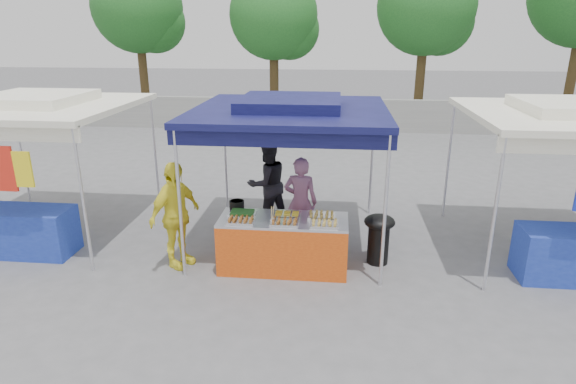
# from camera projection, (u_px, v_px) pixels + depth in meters

# --- Properties ---
(ground_plane) EXTENTS (80.00, 80.00, 0.00)m
(ground_plane) POSITION_uv_depth(u_px,v_px,m) (284.00, 265.00, 7.82)
(ground_plane) COLOR slate
(back_wall) EXTENTS (40.00, 0.25, 1.20)m
(back_wall) POSITION_uv_depth(u_px,v_px,m) (316.00, 115.00, 17.99)
(back_wall) COLOR gray
(back_wall) RESTS_ON ground_plane
(main_canopy) EXTENTS (3.20, 3.20, 2.57)m
(main_canopy) POSITION_uv_depth(u_px,v_px,m) (290.00, 110.00, 7.97)
(main_canopy) COLOR silver
(main_canopy) RESTS_ON ground_plane
(neighbor_stall_left) EXTENTS (3.20, 3.20, 2.57)m
(neighbor_stall_left) POSITION_uv_depth(u_px,v_px,m) (29.00, 154.00, 8.28)
(neighbor_stall_left) COLOR silver
(neighbor_stall_left) RESTS_ON ground_plane
(tree_0) EXTENTS (3.71, 3.69, 6.34)m
(tree_0) POSITION_uv_depth(u_px,v_px,m) (142.00, 11.00, 19.80)
(tree_0) COLOR #48361B
(tree_0) RESTS_ON ground_plane
(tree_1) EXTENTS (3.48, 3.41, 5.87)m
(tree_1) POSITION_uv_depth(u_px,v_px,m) (277.00, 19.00, 18.68)
(tree_1) COLOR #48361B
(tree_1) RESTS_ON ground_plane
(tree_2) EXTENTS (3.70, 3.67, 6.31)m
(tree_2) POSITION_uv_depth(u_px,v_px,m) (430.00, 10.00, 18.11)
(tree_2) COLOR #48361B
(tree_2) RESTS_ON ground_plane
(vendor_table) EXTENTS (2.00, 0.80, 0.85)m
(vendor_table) POSITION_uv_depth(u_px,v_px,m) (283.00, 244.00, 7.59)
(vendor_table) COLOR #D84D13
(vendor_table) RESTS_ON ground_plane
(food_tray_fl) EXTENTS (0.42, 0.30, 0.07)m
(food_tray_fl) POSITION_uv_depth(u_px,v_px,m) (241.00, 221.00, 7.27)
(food_tray_fl) COLOR silver
(food_tray_fl) RESTS_ON vendor_table
(food_tray_fm) EXTENTS (0.42, 0.30, 0.07)m
(food_tray_fm) POSITION_uv_depth(u_px,v_px,m) (284.00, 223.00, 7.21)
(food_tray_fm) COLOR silver
(food_tray_fm) RESTS_ON vendor_table
(food_tray_fr) EXTENTS (0.42, 0.30, 0.07)m
(food_tray_fr) POSITION_uv_depth(u_px,v_px,m) (324.00, 224.00, 7.16)
(food_tray_fr) COLOR silver
(food_tray_fr) RESTS_ON vendor_table
(food_tray_bl) EXTENTS (0.42, 0.30, 0.07)m
(food_tray_bl) POSITION_uv_depth(u_px,v_px,m) (242.00, 213.00, 7.57)
(food_tray_bl) COLOR silver
(food_tray_bl) RESTS_ON vendor_table
(food_tray_bm) EXTENTS (0.42, 0.30, 0.07)m
(food_tray_bm) POSITION_uv_depth(u_px,v_px,m) (287.00, 214.00, 7.53)
(food_tray_bm) COLOR silver
(food_tray_bm) RESTS_ON vendor_table
(food_tray_br) EXTENTS (0.42, 0.30, 0.07)m
(food_tray_br) POSITION_uv_depth(u_px,v_px,m) (322.00, 216.00, 7.47)
(food_tray_br) COLOR silver
(food_tray_br) RESTS_ON vendor_table
(cooking_pot) EXTENTS (0.24, 0.24, 0.14)m
(cooking_pot) POSITION_uv_depth(u_px,v_px,m) (237.00, 205.00, 7.83)
(cooking_pot) COLOR black
(cooking_pot) RESTS_ON vendor_table
(skewer_cup) EXTENTS (0.07, 0.07, 0.09)m
(skewer_cup) POSITION_uv_depth(u_px,v_px,m) (272.00, 221.00, 7.23)
(skewer_cup) COLOR silver
(skewer_cup) RESTS_ON vendor_table
(wok_burner) EXTENTS (0.49, 0.49, 0.83)m
(wok_burner) POSITION_uv_depth(u_px,v_px,m) (379.00, 235.00, 7.75)
(wok_burner) COLOR black
(wok_burner) RESTS_ON ground_plane
(crate_left) EXTENTS (0.49, 0.35, 0.30)m
(crate_left) POSITION_uv_depth(u_px,v_px,m) (266.00, 239.00, 8.44)
(crate_left) COLOR #162BB5
(crate_left) RESTS_ON ground_plane
(crate_right) EXTENTS (0.50, 0.35, 0.30)m
(crate_right) POSITION_uv_depth(u_px,v_px,m) (304.00, 243.00, 8.26)
(crate_right) COLOR #162BB5
(crate_right) RESTS_ON ground_plane
(crate_stacked) EXTENTS (0.46, 0.32, 0.28)m
(crate_stacked) POSITION_uv_depth(u_px,v_px,m) (304.00, 227.00, 8.17)
(crate_stacked) COLOR #162BB5
(crate_stacked) RESTS_ON crate_right
(vendor_woman) EXTENTS (0.62, 0.44, 1.60)m
(vendor_woman) POSITION_uv_depth(u_px,v_px,m) (301.00, 202.00, 8.31)
(vendor_woman) COLOR #996187
(vendor_woman) RESTS_ON ground_plane
(helper_man) EXTENTS (1.04, 1.00, 1.69)m
(helper_man) POSITION_uv_depth(u_px,v_px,m) (267.00, 184.00, 9.15)
(helper_man) COLOR black
(helper_man) RESTS_ON ground_plane
(customer_person) EXTENTS (0.83, 1.09, 1.73)m
(customer_person) POSITION_uv_depth(u_px,v_px,m) (175.00, 215.00, 7.54)
(customer_person) COLOR yellow
(customer_person) RESTS_ON ground_plane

